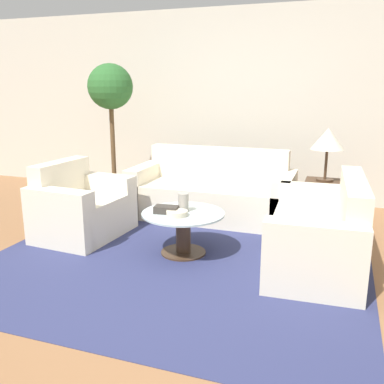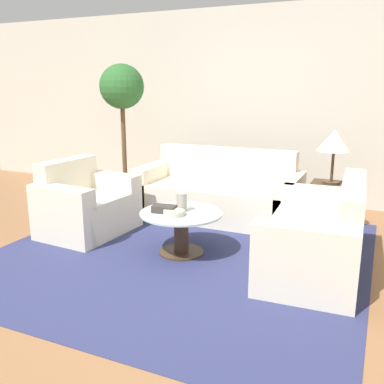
# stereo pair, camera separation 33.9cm
# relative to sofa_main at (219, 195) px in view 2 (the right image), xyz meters

# --- Properties ---
(ground_plane) EXTENTS (14.00, 14.00, 0.00)m
(ground_plane) POSITION_rel_sofa_main_xyz_m (0.14, -1.94, -0.28)
(ground_plane) COLOR #8E603D
(wall_back) EXTENTS (10.00, 0.06, 2.60)m
(wall_back) POSITION_rel_sofa_main_xyz_m (0.14, 1.11, 1.02)
(wall_back) COLOR beige
(wall_back) RESTS_ON ground_plane
(rug) EXTENTS (3.40, 3.33, 0.01)m
(rug) POSITION_rel_sofa_main_xyz_m (0.08, -1.24, -0.27)
(rug) COLOR navy
(rug) RESTS_ON ground_plane
(sofa_main) EXTENTS (1.94, 0.80, 0.82)m
(sofa_main) POSITION_rel_sofa_main_xyz_m (0.00, 0.00, 0.00)
(sofa_main) COLOR beige
(sofa_main) RESTS_ON ground_plane
(armchair) EXTENTS (0.81, 1.02, 0.79)m
(armchair) POSITION_rel_sofa_main_xyz_m (-1.15, -1.11, 0.00)
(armchair) COLOR beige
(armchair) RESTS_ON ground_plane
(loveseat) EXTENTS (0.83, 1.51, 0.81)m
(loveseat) POSITION_rel_sofa_main_xyz_m (1.35, -1.09, 0.00)
(loveseat) COLOR beige
(loveseat) RESTS_ON ground_plane
(coffee_table) EXTENTS (0.78, 0.78, 0.41)m
(coffee_table) POSITION_rel_sofa_main_xyz_m (0.08, -1.24, -0.01)
(coffee_table) COLOR #422D1E
(coffee_table) RESTS_ON ground_plane
(side_table) EXTENTS (0.40, 0.40, 0.56)m
(side_table) POSITION_rel_sofa_main_xyz_m (1.30, -0.10, 0.01)
(side_table) COLOR #422D1E
(side_table) RESTS_ON ground_plane
(table_lamp) EXTENTS (0.35, 0.35, 0.57)m
(table_lamp) POSITION_rel_sofa_main_xyz_m (1.30, -0.10, 0.73)
(table_lamp) COLOR #422D1E
(table_lamp) RESTS_ON side_table
(potted_plant) EXTENTS (0.58, 0.58, 1.85)m
(potted_plant) POSITION_rel_sofa_main_xyz_m (-1.43, 0.14, 1.10)
(potted_plant) COLOR #93704C
(potted_plant) RESTS_ON ground_plane
(vase) EXTENTS (0.10, 0.10, 0.18)m
(vase) POSITION_rel_sofa_main_xyz_m (0.07, -1.21, 0.22)
(vase) COLOR #9E998E
(vase) RESTS_ON coffee_table
(bowl) EXTENTS (0.20, 0.20, 0.05)m
(bowl) POSITION_rel_sofa_main_xyz_m (0.07, -1.36, 0.16)
(bowl) COLOR beige
(bowl) RESTS_ON coffee_table
(book_stack) EXTENTS (0.23, 0.15, 0.07)m
(book_stack) POSITION_rel_sofa_main_xyz_m (-0.06, -1.31, 0.17)
(book_stack) COLOR #38332D
(book_stack) RESTS_ON coffee_table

